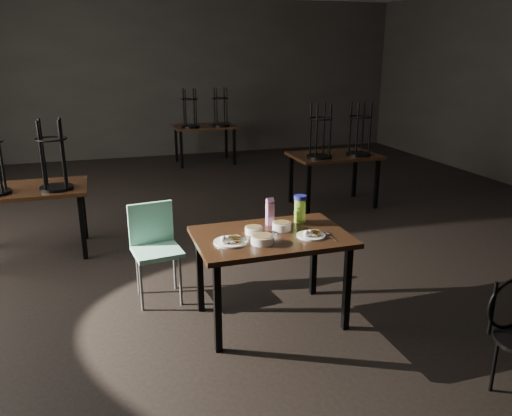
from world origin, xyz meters
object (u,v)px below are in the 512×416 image
object	(u,v)px
main_table	(271,244)
school_chair	(155,243)
water_bottle	(300,209)
juice_carton	(270,212)

from	to	relation	value
main_table	school_chair	distance (m)	1.11
main_table	water_bottle	xyz separation A→B (m)	(0.33, 0.22, 0.20)
main_table	school_chair	xyz separation A→B (m)	(-0.84, 0.71, -0.15)
juice_carton	school_chair	xyz separation A→B (m)	(-0.90, 0.49, -0.34)
school_chair	juice_carton	bearing A→B (deg)	-35.52
main_table	water_bottle	bearing A→B (deg)	33.29
main_table	juice_carton	distance (m)	0.29
water_bottle	school_chair	size ratio (longest dim) A/B	0.27
water_bottle	school_chair	distance (m)	1.32
water_bottle	juice_carton	bearing A→B (deg)	179.49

